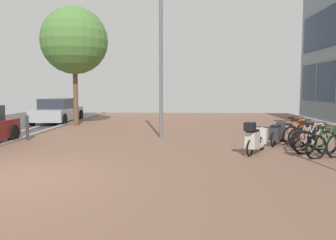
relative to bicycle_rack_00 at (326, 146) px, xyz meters
name	(u,v)px	position (x,y,z in m)	size (l,w,h in m)	color
ground	(72,182)	(-6.38, -2.61, -0.37)	(21.00, 40.00, 0.13)	#352C32
bicycle_rack_00	(326,146)	(0.00, 0.00, 0.00)	(1.34, 0.57, 0.98)	black
bicycle_rack_01	(315,142)	(-0.06, 0.61, 0.01)	(1.42, 0.48, 1.02)	black
bicycle_rack_02	(309,140)	(-0.03, 1.21, -0.01)	(1.33, 0.48, 0.96)	black
bicycle_rack_03	(307,137)	(0.13, 1.82, -0.01)	(1.29, 0.48, 0.95)	black
bicycle_rack_04	(299,135)	(0.05, 2.42, -0.01)	(1.28, 0.54, 0.96)	black
bicycle_rack_05	(296,132)	(0.15, 3.03, 0.00)	(1.38, 0.48, 0.98)	black
scooter_near	(254,139)	(-1.89, 0.54, 0.11)	(1.01, 1.51, 1.01)	black
scooter_mid	(276,134)	(-0.77, 2.26, 0.04)	(0.96, 1.66, 0.82)	black
parked_car_far	(58,111)	(-11.11, 9.67, 0.30)	(1.90, 4.03, 1.36)	#A1A9AB
lamp_post	(161,46)	(-4.86, 3.78, 3.22)	(0.20, 0.52, 6.47)	slate
street_tree	(74,41)	(-9.57, 8.08, 4.02)	(3.42, 3.42, 6.08)	brown
bollard_far	(27,128)	(-9.86, 2.97, 0.13)	(0.12, 0.12, 0.94)	#38383D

